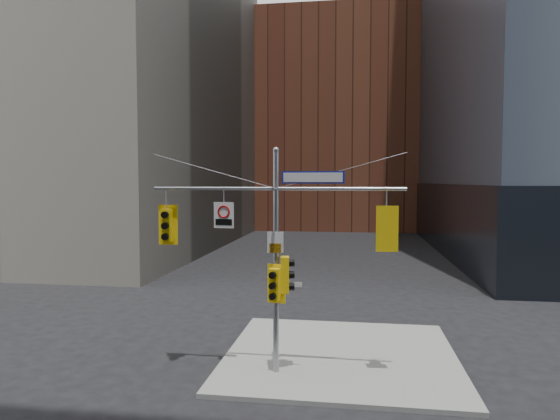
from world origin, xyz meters
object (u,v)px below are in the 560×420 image
(street_sign_blade, at_px, (313,177))
(traffic_light_pole_front, at_px, (275,285))
(traffic_light_west_arm, at_px, (167,225))
(regulatory_sign_arm, at_px, (224,214))
(traffic_light_east_arm, at_px, (386,228))
(signal_assembly, at_px, (276,239))
(traffic_light_pole_side, at_px, (286,275))

(street_sign_blade, bearing_deg, traffic_light_pole_front, -165.18)
(traffic_light_west_arm, distance_m, regulatory_sign_arm, 1.96)
(traffic_light_east_arm, distance_m, regulatory_sign_arm, 5.10)
(street_sign_blade, bearing_deg, signal_assembly, -178.20)
(traffic_light_west_arm, xyz_separation_m, traffic_light_east_arm, (7.01, -0.01, -0.00))
(traffic_light_pole_front, bearing_deg, street_sign_blade, 24.10)
(signal_assembly, relative_size, traffic_light_west_arm, 6.09)
(traffic_light_east_arm, relative_size, traffic_light_pole_side, 1.21)
(signal_assembly, bearing_deg, traffic_light_east_arm, 0.01)
(signal_assembly, distance_m, regulatory_sign_arm, 1.85)
(street_sign_blade, height_order, regulatory_sign_arm, street_sign_blade)
(traffic_light_pole_front, height_order, regulatory_sign_arm, regulatory_sign_arm)
(traffic_light_west_arm, bearing_deg, traffic_light_pole_front, -10.32)
(traffic_light_west_arm, bearing_deg, regulatory_sign_arm, -6.87)
(signal_assembly, xyz_separation_m, traffic_light_pole_side, (0.33, 0.01, -1.14))
(signal_assembly, bearing_deg, traffic_light_pole_front, -89.76)
(signal_assembly, distance_m, traffic_light_pole_front, 1.43)
(signal_assembly, xyz_separation_m, traffic_light_west_arm, (-3.60, 0.01, 0.38))
(traffic_light_pole_front, bearing_deg, traffic_light_pole_side, 51.66)
(regulatory_sign_arm, bearing_deg, street_sign_blade, 5.59)
(traffic_light_west_arm, relative_size, street_sign_blade, 0.67)
(traffic_light_pole_front, relative_size, regulatory_sign_arm, 1.48)
(regulatory_sign_arm, bearing_deg, traffic_light_west_arm, -175.89)
(signal_assembly, relative_size, traffic_light_pole_side, 6.97)
(signal_assembly, distance_m, traffic_light_east_arm, 3.42)
(traffic_light_pole_side, distance_m, traffic_light_pole_front, 0.51)
(traffic_light_west_arm, height_order, street_sign_blade, street_sign_blade)
(traffic_light_east_arm, relative_size, regulatory_sign_arm, 1.67)
(traffic_light_pole_front, bearing_deg, traffic_light_east_arm, 15.41)
(traffic_light_pole_side, relative_size, street_sign_blade, 0.59)
(traffic_light_west_arm, xyz_separation_m, traffic_light_pole_front, (3.61, -0.28, -1.79))
(signal_assembly, height_order, traffic_light_west_arm, signal_assembly)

